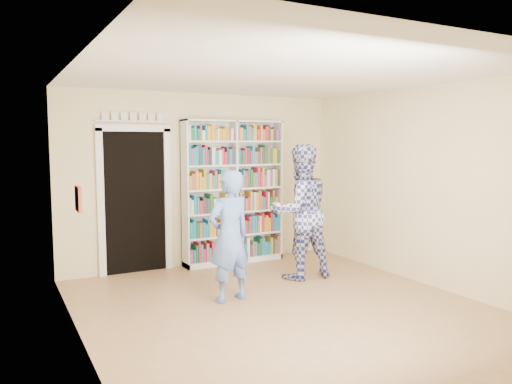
% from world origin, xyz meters
% --- Properties ---
extents(floor, '(5.00, 5.00, 0.00)m').
position_xyz_m(floor, '(0.00, 0.00, 0.00)').
color(floor, '#9E6F4C').
rests_on(floor, ground).
extents(ceiling, '(5.00, 5.00, 0.00)m').
position_xyz_m(ceiling, '(0.00, 0.00, 2.70)').
color(ceiling, white).
rests_on(ceiling, wall_back).
extents(wall_back, '(4.50, 0.00, 4.50)m').
position_xyz_m(wall_back, '(0.00, 2.50, 1.35)').
color(wall_back, beige).
rests_on(wall_back, floor).
extents(wall_left, '(0.00, 5.00, 5.00)m').
position_xyz_m(wall_left, '(-2.25, 0.00, 1.35)').
color(wall_left, beige).
rests_on(wall_left, floor).
extents(wall_right, '(0.00, 5.00, 5.00)m').
position_xyz_m(wall_right, '(2.25, 0.00, 1.35)').
color(wall_right, beige).
rests_on(wall_right, floor).
extents(bookshelf, '(1.66, 0.31, 2.29)m').
position_xyz_m(bookshelf, '(0.45, 2.34, 1.16)').
color(bookshelf, white).
rests_on(bookshelf, floor).
extents(doorway, '(1.10, 0.08, 2.43)m').
position_xyz_m(doorway, '(-1.10, 2.48, 1.18)').
color(doorway, black).
rests_on(doorway, floor).
extents(wall_art, '(0.03, 0.25, 0.25)m').
position_xyz_m(wall_art, '(-2.23, 0.20, 1.40)').
color(wall_art, brown).
rests_on(wall_art, wall_left).
extents(man_blue, '(0.65, 0.48, 1.61)m').
position_xyz_m(man_blue, '(-0.44, 0.58, 0.81)').
color(man_blue, '#5C80CD').
rests_on(man_blue, floor).
extents(man_plaid, '(0.98, 0.79, 1.92)m').
position_xyz_m(man_plaid, '(0.90, 1.07, 0.96)').
color(man_plaid, navy).
rests_on(man_plaid, floor).
extents(paper_sheet, '(0.22, 0.07, 0.32)m').
position_xyz_m(paper_sheet, '(1.02, 0.89, 1.08)').
color(paper_sheet, white).
rests_on(paper_sheet, man_plaid).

